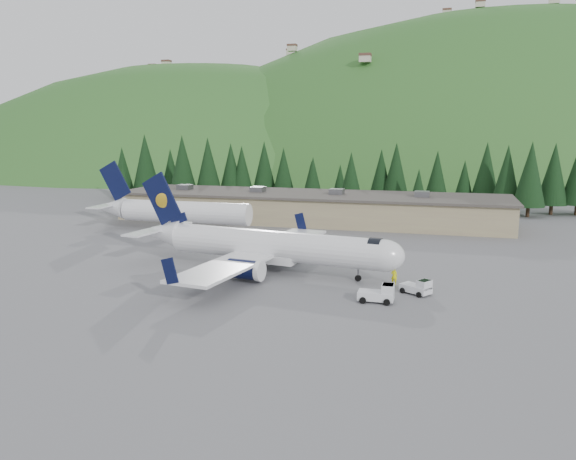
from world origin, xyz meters
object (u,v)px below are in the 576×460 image
Objects in this scene: airliner at (266,246)px; ramp_worker at (394,276)px; baggage_tug_a at (379,294)px; baggage_tug_b at (418,287)px; second_airliner at (170,211)px; terminal_building at (309,207)px.

airliner is 18.43× the size of ramp_worker.
baggage_tug_b is at bearing 45.77° from baggage_tug_a.
baggage_tug_b is at bearing -32.73° from second_airliner.
airliner is 15.32m from ramp_worker.
baggage_tug_b is at bearing 132.16° from ramp_worker.
baggage_tug_a is at bearing -100.28° from baggage_tug_b.
airliner reaches higher than baggage_tug_b.
baggage_tug_b is (3.47, 3.66, -0.09)m from baggage_tug_a.
baggage_tug_b is 4.18m from ramp_worker.
airliner reaches higher than ramp_worker.
baggage_tug_b is 0.05× the size of terminal_building.
baggage_tug_a is 0.05× the size of terminal_building.
ramp_worker is (-2.70, 3.19, 0.20)m from baggage_tug_b.
airliner is 16.83m from baggage_tug_a.
second_airliner is 45.66m from ramp_worker.
second_airliner is at bearing 145.63° from airliner.
airliner is at bearing -83.94° from terminal_building.
terminal_building is (-21.79, 42.80, 1.89)m from baggage_tug_b.
ramp_worker is at bearing 1.42° from airliner.
second_airliner is (-23.94, 21.86, 0.30)m from airliner.
ramp_worker is (19.10, -39.61, -1.70)m from terminal_building.
second_airliner is 25.55m from terminal_building.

